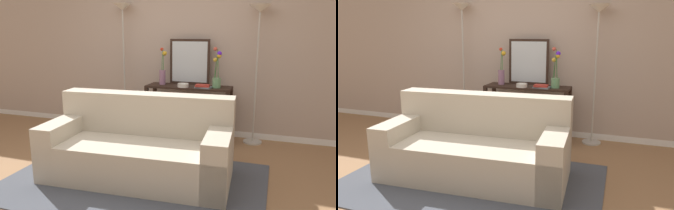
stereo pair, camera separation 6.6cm
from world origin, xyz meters
The scene contains 13 objects.
ground_plane centered at (0.00, 0.00, -0.01)m, with size 16.00×16.00×0.02m, color #936B47.
back_wall centered at (0.00, 2.09, 1.51)m, with size 12.00×0.15×3.03m.
area_rug centered at (0.13, 0.15, 0.01)m, with size 2.69×1.76×0.01m.
couch centered at (0.13, 0.31, 0.31)m, with size 2.02×0.99×0.88m.
console_table centered at (0.29, 1.71, 0.55)m, with size 1.22×0.39×0.79m.
floor_lamp_left centered at (-0.79, 1.83, 1.55)m, with size 0.28×0.28×1.97m.
floor_lamp_right centered at (1.22, 1.83, 1.50)m, with size 0.28×0.28×1.90m.
wall_mirror centered at (0.26, 1.87, 1.12)m, with size 0.60×0.02×0.66m.
vase_tall_flowers centered at (-0.11, 1.73, 0.98)m, with size 0.11×0.10×0.54m.
vase_short_flowers centered at (0.70, 1.68, 0.98)m, with size 0.12×0.12×0.56m.
fruit_bowl centered at (0.25, 1.58, 0.82)m, with size 0.16×0.16×0.05m.
book_stack centered at (0.53, 1.59, 0.82)m, with size 0.23×0.18×0.05m.
book_row_under_console centered at (0.02, 1.71, 0.06)m, with size 0.45×0.18×0.13m.
Camera 1 is at (1.48, -2.73, 1.55)m, focal length 34.49 mm.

